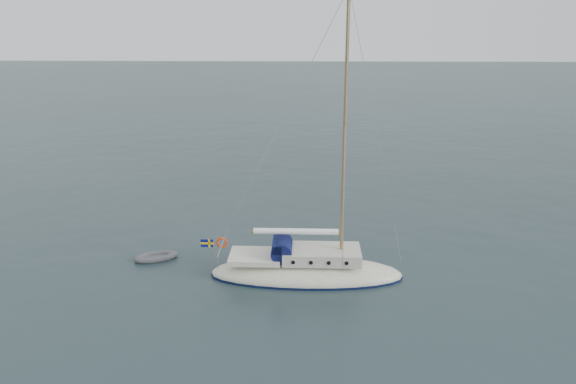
{
  "coord_description": "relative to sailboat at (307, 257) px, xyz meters",
  "views": [
    {
      "loc": [
        -0.68,
        -26.87,
        12.96
      ],
      "look_at": [
        -1.41,
        0.0,
        4.57
      ],
      "focal_mm": 35.0,
      "sensor_mm": 36.0,
      "label": 1
    }
  ],
  "objects": [
    {
      "name": "sailboat",
      "position": [
        0.0,
        0.0,
        0.0
      ],
      "size": [
        10.48,
        3.13,
        14.92
      ],
      "rotation": [
        0.0,
        0.0,
        -0.01
      ],
      "color": "white",
      "rests_on": "ground"
    },
    {
      "name": "ground",
      "position": [
        0.44,
        0.24,
        -1.13
      ],
      "size": [
        300.0,
        300.0,
        0.0
      ],
      "primitive_type": "plane",
      "color": "black",
      "rests_on": "ground"
    },
    {
      "name": "dinghy",
      "position": [
        -8.41,
        2.0,
        -0.97
      ],
      "size": [
        2.45,
        1.11,
        0.35
      ],
      "rotation": [
        0.0,
        0.0,
        0.41
      ],
      "color": "#54545A",
      "rests_on": "ground"
    }
  ]
}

